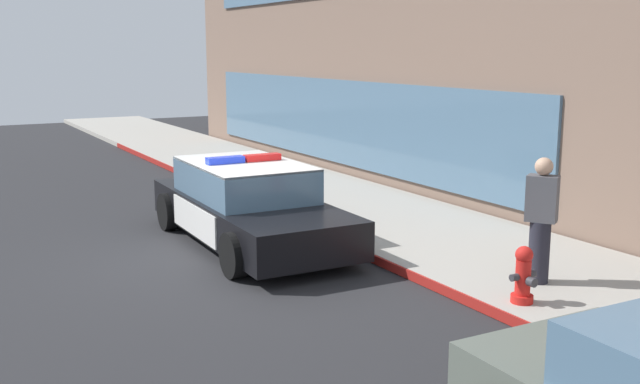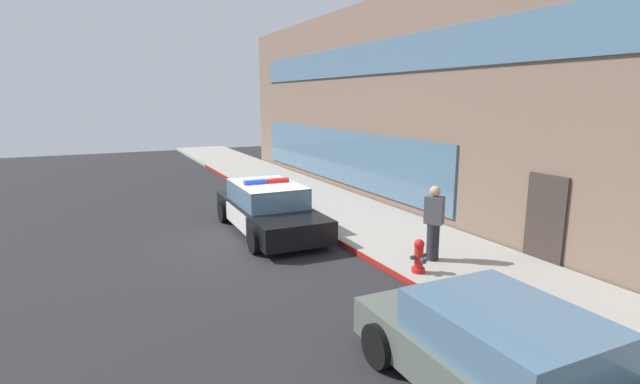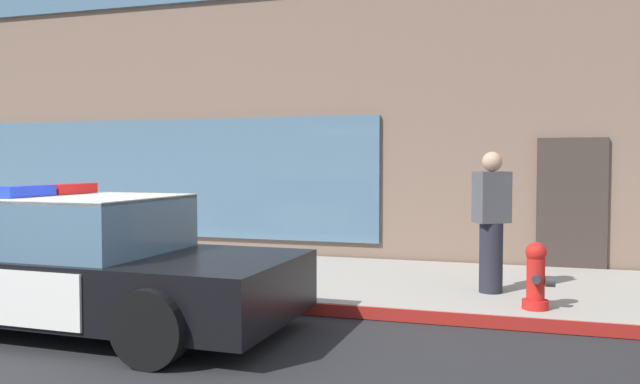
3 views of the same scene
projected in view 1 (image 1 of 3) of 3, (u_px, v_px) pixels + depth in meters
ground at (228, 261)px, 11.45m from camera, size 48.00×48.00×0.00m
sidewalk at (417, 229)px, 13.19m from camera, size 48.00×3.42×0.15m
curb_red_paint at (334, 241)px, 12.36m from camera, size 28.80×0.04×0.14m
storefront_building at (580, 37)px, 18.31m from camera, size 24.42×10.65×7.10m
police_cruiser at (248, 204)px, 12.40m from camera, size 4.98×2.17×1.49m
fire_hydrant at (523, 275)px, 9.09m from camera, size 0.34×0.39×0.73m
pedestrian_on_sidewalk at (541, 220)px, 9.80m from camera, size 0.48×0.44×1.71m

